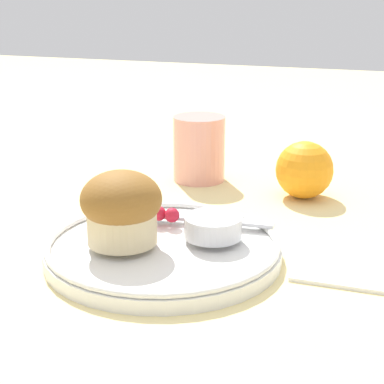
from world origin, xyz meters
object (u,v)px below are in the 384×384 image
Objects in this scene: orange_fruit at (304,170)px; muffin at (121,208)px; butter_knife at (189,218)px; juice_glass at (199,149)px.

muffin is at bearing -118.02° from orange_fruit.
muffin reaches higher than butter_knife.
juice_glass reaches higher than butter_knife.
butter_knife is at bearing 63.37° from muffin.
muffin is 0.43× the size of butter_knife.
juice_glass reaches higher than orange_fruit.
juice_glass is at bearing 93.12° from muffin.
juice_glass is (-0.02, 0.28, -0.01)m from muffin.
butter_knife is 2.06× the size of juice_glass.
muffin is 0.29m from orange_fruit.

